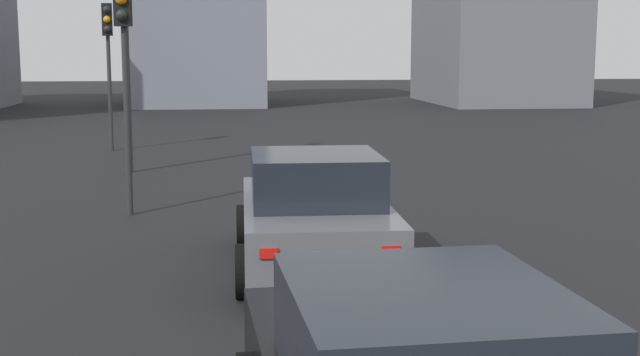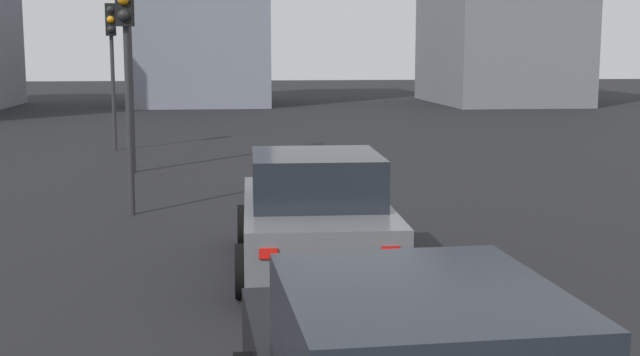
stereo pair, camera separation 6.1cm
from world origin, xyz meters
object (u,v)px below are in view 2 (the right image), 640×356
at_px(car_grey_lead, 315,214).
at_px(traffic_light_near_left, 126,42).
at_px(street_lamp_kerbside, 127,4).
at_px(traffic_light_near_right, 111,45).

relative_size(car_grey_lead, traffic_light_near_left, 1.00).
bearing_deg(traffic_light_near_left, street_lamp_kerbside, -169.07).
height_order(car_grey_lead, traffic_light_near_right, traffic_light_near_right).
bearing_deg(traffic_light_near_right, traffic_light_near_left, 5.71).
bearing_deg(car_grey_lead, traffic_light_near_right, 18.67).
height_order(car_grey_lead, street_lamp_kerbside, street_lamp_kerbside).
bearing_deg(street_lamp_kerbside, traffic_light_near_right, 11.74).
distance_m(car_grey_lead, traffic_light_near_right, 14.79).
height_order(traffic_light_near_left, street_lamp_kerbside, street_lamp_kerbside).
height_order(car_grey_lead, traffic_light_near_left, traffic_light_near_left).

